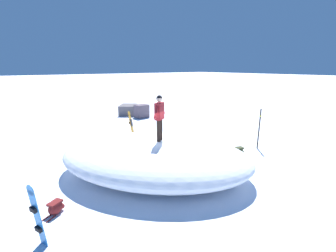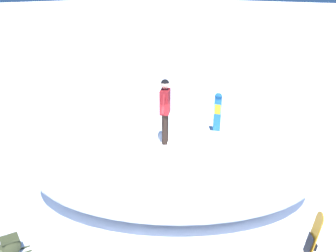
# 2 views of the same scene
# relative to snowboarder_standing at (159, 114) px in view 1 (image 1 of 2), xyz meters

# --- Properties ---
(ground) EXTENTS (240.00, 240.00, 0.00)m
(ground) POSITION_rel_snowboarder_standing_xyz_m (0.49, 0.59, -2.40)
(ground) COLOR white
(snow_mound) EXTENTS (8.28, 8.58, 1.40)m
(snow_mound) POSITION_rel_snowboarder_standing_xyz_m (-0.09, 0.22, -1.69)
(snow_mound) COLOR white
(snow_mound) RESTS_ON ground
(snowboarder_standing) EXTENTS (0.87, 0.65, 1.67)m
(snowboarder_standing) POSITION_rel_snowboarder_standing_xyz_m (0.00, 0.00, 0.00)
(snowboarder_standing) COLOR black
(snowboarder_standing) RESTS_ON snow_mound
(snowboard_primary_upright) EXTENTS (0.41, 0.41, 1.71)m
(snowboard_primary_upright) POSITION_rel_snowboarder_standing_xyz_m (1.07, 4.32, -1.51)
(snowboard_primary_upright) COLOR orange
(snowboard_primary_upright) RESTS_ON ground
(snowboard_secondary_upright) EXTENTS (0.24, 0.30, 1.61)m
(snowboard_secondary_upright) POSITION_rel_snowboarder_standing_xyz_m (-4.24, -1.32, -1.57)
(snowboard_secondary_upright) COLOR #2672BF
(snowboard_secondary_upright) RESTS_ON ground
(backpack_near) EXTENTS (0.66, 0.41, 0.44)m
(backpack_near) POSITION_rel_snowboarder_standing_xyz_m (4.08, -0.56, -2.17)
(backpack_near) COLOR #383D23
(backpack_near) RESTS_ON ground
(backpack_far) EXTENTS (0.67, 0.53, 0.38)m
(backpack_far) POSITION_rel_snowboarder_standing_xyz_m (-3.69, -0.19, -2.20)
(backpack_far) COLOR maroon
(backpack_far) RESTS_ON ground
(trail_marker_pole) EXTENTS (0.10, 0.10, 2.04)m
(trail_marker_pole) POSITION_rel_snowboarder_standing_xyz_m (5.70, -0.45, -1.33)
(trail_marker_pole) COLOR black
(trail_marker_pole) RESTS_ON ground
(rock_outcrop) EXTENTS (2.15, 3.31, 1.05)m
(rock_outcrop) POSITION_rel_snowboarder_standing_xyz_m (4.40, 10.61, -1.95)
(rock_outcrop) COLOR #63535C
(rock_outcrop) RESTS_ON ground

